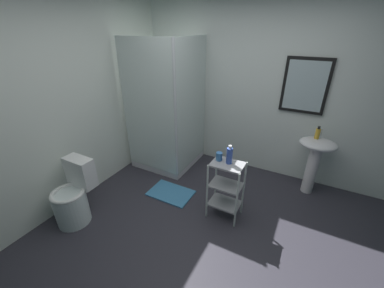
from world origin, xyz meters
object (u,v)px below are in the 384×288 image
Objects in this scene: shower_stall at (170,139)px; storage_cart at (226,186)px; pedestal_sink at (315,155)px; shampoo_bottle_blue at (229,155)px; bath_mat at (171,193)px; toilet at (74,198)px; hand_soap_bottle at (318,133)px; rinse_cup at (219,156)px.

shower_stall reaches higher than storage_cart.
pedestal_sink is at bearing 8.09° from shower_stall.
shampoo_bottle_blue is 0.36× the size of bath_mat.
toilet is at bearing -149.50° from shampoo_bottle_blue.
shower_stall reaches higher than bath_mat.
hand_soap_bottle reaches higher than storage_cart.
shower_stall is 0.92m from bath_mat.
shampoo_bottle_blue is at bearing -1.03° from bath_mat.
shampoo_bottle_blue is (-0.86, -0.98, 0.26)m from pedestal_sink.
bath_mat is at bearing 177.54° from storage_cart.
toilet is (-0.30, -1.60, -0.15)m from shower_stall.
rinse_cup is at bearing -0.61° from bath_mat.
pedestal_sink is 1.33m from storage_cart.
pedestal_sink reaches higher than storage_cart.
pedestal_sink is 1.33m from shampoo_bottle_blue.
shampoo_bottle_blue is (1.24, -0.68, 0.37)m from shower_stall.
hand_soap_bottle is 1.74× the size of rinse_cup.
toilet is 1.87m from shampoo_bottle_blue.
hand_soap_bottle is at bearing 158.18° from pedestal_sink.
bath_mat is (-0.81, 0.03, -0.43)m from storage_cart.
pedestal_sink is at bearing -21.82° from hand_soap_bottle.
storage_cart is 3.38× the size of shampoo_bottle_blue.
bath_mat is at bearing 51.56° from toilet.
rinse_cup reaches higher than pedestal_sink.
pedestal_sink reaches higher than bath_mat.
storage_cart is (1.24, -0.70, -0.03)m from shower_stall.
rinse_cup is (1.43, 0.92, 0.47)m from toilet.
hand_soap_bottle is at bearing 50.58° from shampoo_bottle_blue.
hand_soap_bottle reaches higher than rinse_cup.
shower_stall is 9.13× the size of shampoo_bottle_blue.
toilet is at bearing -100.81° from shower_stall.
bath_mat is at bearing 179.39° from rinse_cup.
storage_cart is at bearing 30.05° from toilet.
storage_cart is at bearing -107.52° from shampoo_bottle_blue.
hand_soap_bottle reaches higher than bath_mat.
rinse_cup reaches higher than storage_cart.
pedestal_sink is 8.42× the size of rinse_cup.
toilet is 7.90× the size of rinse_cup.
shampoo_bottle_blue is (-0.82, -1.00, -0.04)m from hand_soap_bottle.
shampoo_bottle_blue reaches higher than toilet.
pedestal_sink is 0.31m from hand_soap_bottle.
rinse_cup reaches higher than bath_mat.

